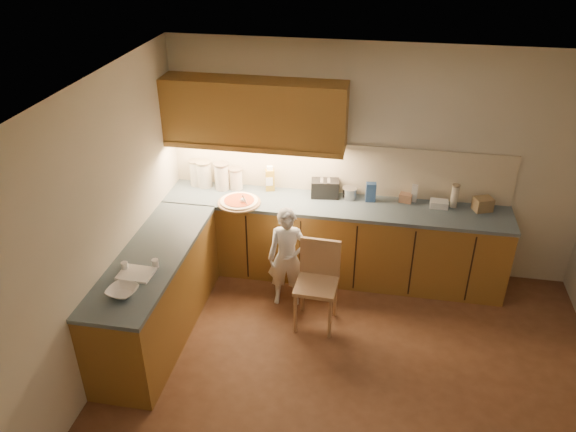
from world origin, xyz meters
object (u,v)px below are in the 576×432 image
object	(u,v)px
wooden_chair	(318,277)
oil_jug	(270,179)
pizza_on_board	(239,202)
child	(287,258)
toaster	(325,188)

from	to	relation	value
wooden_chair	oil_jug	xyz separation A→B (m)	(-0.70, 1.03, 0.53)
pizza_on_board	oil_jug	distance (m)	0.47
child	toaster	world-z (taller)	child
pizza_on_board	child	world-z (taller)	child
wooden_chair	oil_jug	bearing A→B (deg)	126.68
child	pizza_on_board	bearing A→B (deg)	139.19
pizza_on_board	oil_jug	xyz separation A→B (m)	(0.26, 0.37, 0.12)
pizza_on_board	oil_jug	size ratio (longest dim) A/B	1.57
pizza_on_board	child	distance (m)	0.83
wooden_chair	toaster	world-z (taller)	toaster
child	wooden_chair	xyz separation A→B (m)	(0.35, -0.24, -0.04)
child	wooden_chair	distance (m)	0.42
child	toaster	xyz separation A→B (m)	(0.28, 0.76, 0.46)
pizza_on_board	oil_jug	bearing A→B (deg)	54.77
toaster	pizza_on_board	bearing A→B (deg)	-166.39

